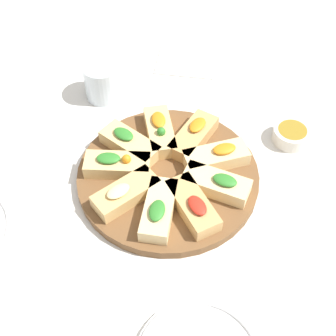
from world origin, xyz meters
name	(u,v)px	position (x,y,z in m)	size (l,w,h in m)	color
ground_plane	(168,179)	(0.00, 0.00, 0.00)	(3.00, 3.00, 0.00)	silver
serving_board	(168,176)	(0.00, 0.00, 0.01)	(0.34, 0.34, 0.02)	brown
focaccia_slice_0	(216,157)	(-0.09, -0.03, 0.03)	(0.13, 0.09, 0.04)	#E5C689
focaccia_slice_1	(194,136)	(-0.04, -0.08, 0.03)	(0.10, 0.13, 0.04)	tan
focaccia_slice_2	(160,131)	(0.02, -0.09, 0.04)	(0.08, 0.13, 0.04)	#DBB775
focaccia_slice_3	(130,144)	(0.08, -0.05, 0.03)	(0.13, 0.11, 0.04)	#DBB775
focaccia_slice_4	(117,166)	(0.10, 0.00, 0.04)	(0.12, 0.05, 0.04)	#DBB775
focaccia_slice_5	(126,193)	(0.07, 0.06, 0.03)	(0.12, 0.12, 0.04)	tan
focaccia_slice_6	(159,210)	(0.01, 0.10, 0.03)	(0.06, 0.13, 0.04)	#E5C689
focaccia_slice_7	(193,205)	(-0.05, 0.08, 0.03)	(0.10, 0.13, 0.04)	tan
focaccia_slice_8	(217,184)	(-0.09, 0.03, 0.03)	(0.13, 0.09, 0.04)	#E5C689
water_glass	(103,81)	(0.16, -0.23, 0.04)	(0.08, 0.08, 0.08)	silver
napkin_stack	(186,60)	(-0.02, -0.36, 0.00)	(0.14, 0.12, 0.01)	white
dipping_bowl	(291,135)	(-0.24, -0.12, 0.02)	(0.08, 0.08, 0.03)	silver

